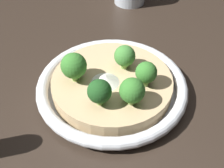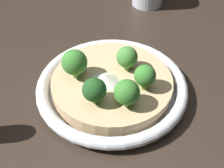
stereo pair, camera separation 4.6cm
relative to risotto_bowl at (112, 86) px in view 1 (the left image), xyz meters
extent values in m
plane|color=#2D231C|center=(0.00, 0.00, -0.02)|extent=(6.00, 6.00, 0.00)
cylinder|color=silver|center=(0.00, 0.00, -0.01)|extent=(0.23, 0.23, 0.01)
torus|color=silver|center=(0.00, 0.00, 0.00)|extent=(0.25, 0.25, 0.02)
cylinder|color=tan|center=(0.00, 0.00, 0.00)|extent=(0.20, 0.20, 0.02)
cone|color=white|center=(-0.01, 0.00, 0.02)|extent=(0.05, 0.05, 0.01)
cylinder|color=#759E4C|center=(0.03, 0.01, 0.02)|extent=(0.01, 0.01, 0.02)
sphere|color=#428438|center=(0.03, 0.01, 0.04)|extent=(0.03, 0.03, 0.03)
cylinder|color=#759E4C|center=(-0.05, -0.03, 0.03)|extent=(0.01, 0.01, 0.02)
sphere|color=#1E4C1E|center=(-0.05, -0.03, 0.04)|extent=(0.04, 0.04, 0.04)
cylinder|color=#84A856|center=(-0.01, -0.06, 0.03)|extent=(0.01, 0.01, 0.02)
sphere|color=#387A2D|center=(-0.01, -0.06, 0.04)|extent=(0.04, 0.04, 0.04)
cylinder|color=#759E4C|center=(-0.05, 0.04, 0.03)|extent=(0.02, 0.02, 0.02)
sphere|color=#387A2D|center=(-0.05, 0.04, 0.04)|extent=(0.04, 0.04, 0.04)
cylinder|color=#759E4C|center=(0.03, -0.04, 0.03)|extent=(0.02, 0.02, 0.02)
sphere|color=#387A2D|center=(0.03, -0.04, 0.04)|extent=(0.03, 0.03, 0.03)
camera|label=1|loc=(-0.21, -0.26, 0.32)|focal=45.00mm
camera|label=2|loc=(-0.17, -0.28, 0.32)|focal=45.00mm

